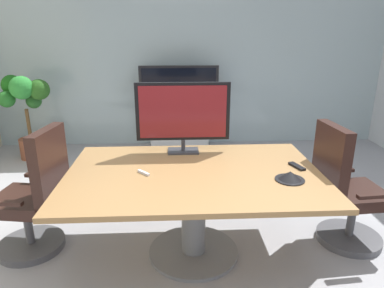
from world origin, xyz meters
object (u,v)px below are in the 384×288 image
(conference_table, at_px, (194,192))
(office_chair_right, at_px, (345,196))
(office_chair_left, at_px, (35,202))
(conference_phone, at_px, (290,176))
(remote_control, at_px, (297,166))
(wall_display_unit, at_px, (179,122))
(potted_plant, at_px, (25,105))
(tv_monitor, at_px, (183,114))

(conference_table, xyz_separation_m, office_chair_right, (1.32, 0.10, -0.12))
(office_chair_left, xyz_separation_m, conference_phone, (2.03, -0.32, 0.33))
(office_chair_left, bearing_deg, remote_control, 96.98)
(wall_display_unit, height_order, conference_phone, wall_display_unit)
(conference_table, relative_size, potted_plant, 1.64)
(conference_table, height_order, tv_monitor, tv_monitor)
(office_chair_left, bearing_deg, potted_plant, -148.87)
(potted_plant, relative_size, remote_control, 7.19)
(office_chair_right, bearing_deg, tv_monitor, 69.93)
(office_chair_right, bearing_deg, conference_phone, 111.22)
(tv_monitor, bearing_deg, conference_phone, -41.05)
(conference_table, bearing_deg, potted_plant, 132.93)
(tv_monitor, bearing_deg, office_chair_right, -15.53)
(wall_display_unit, distance_m, potted_plant, 2.24)
(office_chair_right, distance_m, tv_monitor, 1.58)
(conference_table, relative_size, wall_display_unit, 1.53)
(tv_monitor, distance_m, remote_control, 1.07)
(potted_plant, xyz_separation_m, remote_control, (3.11, -2.38, -0.03))
(office_chair_right, bearing_deg, conference_table, 89.84)
(conference_table, distance_m, tv_monitor, 0.72)
(office_chair_right, distance_m, potted_plant, 4.29)
(tv_monitor, bearing_deg, office_chair_left, -163.90)
(wall_display_unit, xyz_separation_m, remote_control, (0.92, -2.70, 0.32))
(tv_monitor, relative_size, conference_phone, 3.82)
(office_chair_left, relative_size, conference_phone, 4.95)
(office_chair_right, bearing_deg, remote_control, 91.21)
(conference_table, bearing_deg, remote_control, 3.63)
(tv_monitor, distance_m, conference_phone, 1.08)
(office_chair_left, bearing_deg, conference_table, 93.43)
(conference_table, relative_size, remote_control, 11.81)
(wall_display_unit, xyz_separation_m, conference_phone, (0.78, -2.94, 0.34))
(office_chair_right, bearing_deg, wall_display_unit, 23.11)
(office_chair_right, height_order, remote_control, office_chair_right)
(office_chair_right, xyz_separation_m, conference_phone, (-0.61, -0.29, 0.33))
(conference_phone, height_order, remote_control, conference_phone)
(office_chair_right, xyz_separation_m, potted_plant, (-3.58, 2.33, 0.34))
(office_chair_left, relative_size, wall_display_unit, 0.83)
(tv_monitor, height_order, wall_display_unit, tv_monitor)
(office_chair_right, xyz_separation_m, tv_monitor, (-1.39, 0.39, 0.65))
(conference_table, height_order, office_chair_left, office_chair_left)
(conference_table, relative_size, office_chair_right, 1.84)
(conference_table, distance_m, wall_display_unit, 2.75)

